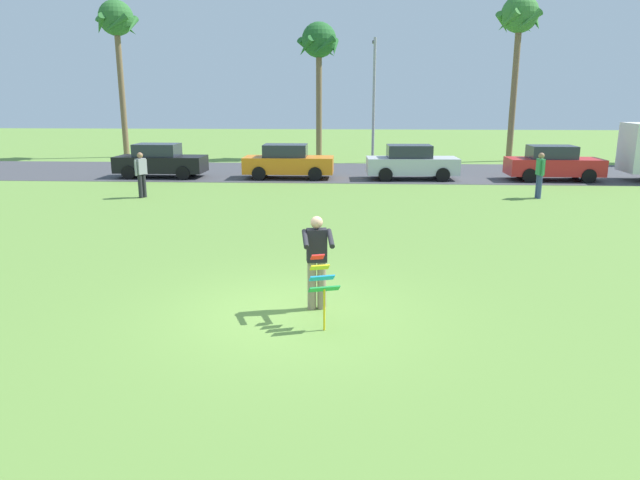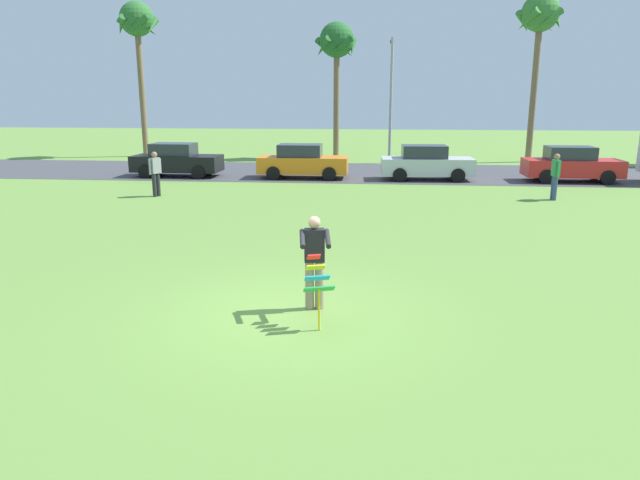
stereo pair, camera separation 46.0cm
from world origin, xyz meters
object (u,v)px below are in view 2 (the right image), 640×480
object	(u,v)px
person_kite_flyer	(314,259)
kite_held	(317,281)
parked_car_silver	(426,163)
palm_tree_left_near	(137,26)
parked_car_black	(176,160)
palm_tree_centre_far	(540,21)
palm_tree_right_near	(337,46)
person_walker_far	(555,175)
parked_car_red	(571,165)
parked_car_orange	(303,162)
person_walker_near	(155,172)
streetlight_pole	(391,93)

from	to	relation	value
person_kite_flyer	kite_held	size ratio (longest dim) A/B	1.45
parked_car_silver	palm_tree_left_near	world-z (taller)	palm_tree_left_near
kite_held	parked_car_black	world-z (taller)	parked_car_black
parked_car_black	palm_tree_centre_far	world-z (taller)	palm_tree_centre_far
palm_tree_right_near	palm_tree_left_near	bearing A→B (deg)	-179.20
palm_tree_left_near	person_walker_far	world-z (taller)	palm_tree_left_near
palm_tree_left_near	person_walker_far	xyz separation A→B (m)	(21.64, -14.32, -7.05)
parked_car_red	palm_tree_centre_far	xyz separation A→B (m)	(0.14, 8.36, 7.14)
parked_car_black	parked_car_orange	size ratio (longest dim) A/B	1.00
parked_car_black	person_kite_flyer	bearing A→B (deg)	-63.55
parked_car_orange	person_walker_far	xyz separation A→B (m)	(10.16, -4.97, 0.16)
parked_car_orange	palm_tree_centre_far	size ratio (longest dim) A/B	0.45
parked_car_orange	parked_car_silver	distance (m)	5.79
kite_held	parked_car_red	size ratio (longest dim) A/B	0.28
person_kite_flyer	palm_tree_left_near	size ratio (longest dim) A/B	0.18
person_walker_near	person_walker_far	size ratio (longest dim) A/B	1.00
palm_tree_right_near	person_walker_far	size ratio (longest dim) A/B	4.72
palm_tree_right_near	kite_held	bearing A→B (deg)	-86.45
kite_held	parked_car_black	size ratio (longest dim) A/B	0.28
person_kite_flyer	parked_car_silver	world-z (taller)	person_kite_flyer
parked_car_red	palm_tree_centre_far	world-z (taller)	palm_tree_centre_far
parked_car_silver	person_walker_near	xyz separation A→B (m)	(-10.78, -5.71, 0.16)
person_kite_flyer	palm_tree_right_near	world-z (taller)	palm_tree_right_near
palm_tree_centre_far	person_walker_near	size ratio (longest dim) A/B	5.43
streetlight_pole	person_walker_near	distance (m)	16.07
kite_held	person_walker_near	distance (m)	14.60
parked_car_silver	parked_car_red	bearing A→B (deg)	0.01
parked_car_orange	palm_tree_left_near	bearing A→B (deg)	140.84
palm_tree_left_near	person_walker_near	distance (m)	17.85
parked_car_red	person_walker_far	xyz separation A→B (m)	(-2.13, -4.97, 0.16)
parked_car_silver	streetlight_pole	xyz separation A→B (m)	(-1.59, 7.12, 3.22)
parked_car_orange	palm_tree_right_near	xyz separation A→B (m)	(0.89, 9.52, 6.00)
palm_tree_right_near	palm_tree_centre_far	size ratio (longest dim) A/B	0.87
parked_car_silver	palm_tree_right_near	size ratio (longest dim) A/B	0.52
person_kite_flyer	person_walker_near	world-z (taller)	same
parked_car_red	parked_car_silver	bearing A→B (deg)	-179.99
person_walker_near	palm_tree_right_near	bearing A→B (deg)	68.89
palm_tree_centre_far	parked_car_red	bearing A→B (deg)	-90.96
parked_car_black	palm_tree_left_near	size ratio (longest dim) A/B	0.45
person_kite_flyer	person_walker_far	xyz separation A→B (m)	(7.69, 12.38, -0.02)
person_kite_flyer	parked_car_silver	size ratio (longest dim) A/B	0.41
kite_held	person_walker_far	size ratio (longest dim) A/B	0.69
parked_car_black	person_walker_near	bearing A→B (deg)	-78.44
palm_tree_left_near	person_walker_far	distance (m)	26.89
person_kite_flyer	palm_tree_right_near	size ratio (longest dim) A/B	0.21
parked_car_orange	parked_car_silver	world-z (taller)	same
palm_tree_left_near	streetlight_pole	distance (m)	16.33
palm_tree_centre_far	palm_tree_right_near	bearing A→B (deg)	174.25
parked_car_orange	palm_tree_left_near	xyz separation A→B (m)	(-11.48, 9.35, 7.21)
kite_held	palm_tree_right_near	xyz separation A→B (m)	(-1.72, 27.70, 5.96)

